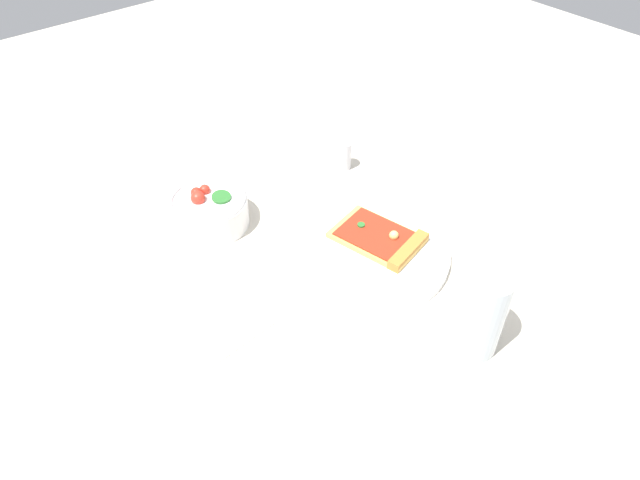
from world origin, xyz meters
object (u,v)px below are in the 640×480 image
(salad_bowl, at_px, (209,210))
(soda_glass, at_px, (478,314))
(pepper_shaker, at_px, (343,153))
(plate, at_px, (366,252))
(paper_napkin, at_px, (223,316))
(pizza_slice_main, at_px, (383,239))

(salad_bowl, distance_m, soda_glass, 0.47)
(pepper_shaker, bearing_deg, plate, -122.94)
(soda_glass, xyz_separation_m, paper_napkin, (-0.24, 0.26, -0.06))
(salad_bowl, bearing_deg, plate, -56.71)
(soda_glass, distance_m, pepper_shaker, 0.45)
(salad_bowl, height_order, paper_napkin, salad_bowl)
(salad_bowl, xyz_separation_m, soda_glass, (0.14, -0.45, 0.03))
(pizza_slice_main, distance_m, paper_napkin, 0.28)
(salad_bowl, relative_size, soda_glass, 0.99)
(plate, xyz_separation_m, salad_bowl, (-0.15, 0.23, 0.02))
(salad_bowl, height_order, pepper_shaker, same)
(plate, bearing_deg, soda_glass, -93.14)
(pizza_slice_main, xyz_separation_m, pepper_shaker, (0.10, 0.21, 0.01))
(paper_napkin, distance_m, pepper_shaker, 0.42)
(pepper_shaker, bearing_deg, soda_glass, -108.84)
(plate, relative_size, paper_napkin, 1.98)
(plate, xyz_separation_m, paper_napkin, (-0.25, 0.04, -0.01))
(plate, height_order, pepper_shaker, pepper_shaker)
(plate, distance_m, pizza_slice_main, 0.03)
(salad_bowl, bearing_deg, pepper_shaker, -4.47)
(pizza_slice_main, height_order, pepper_shaker, pepper_shaker)
(pizza_slice_main, distance_m, salad_bowl, 0.30)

